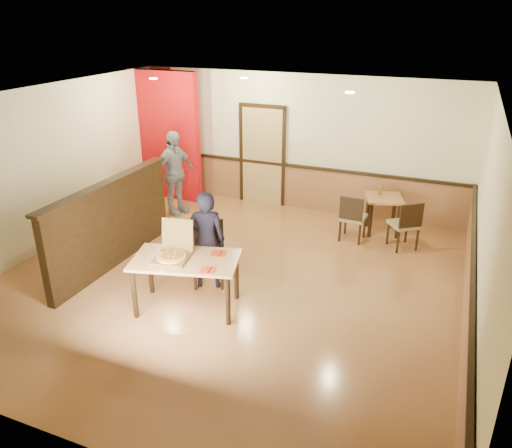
{
  "coord_description": "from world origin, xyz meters",
  "views": [
    {
      "loc": [
        3.03,
        -6.21,
        3.92
      ],
      "look_at": [
        0.47,
        0.0,
        1.04
      ],
      "focal_mm": 35.0,
      "sensor_mm": 36.0,
      "label": 1
    }
  ],
  "objects": [
    {
      "name": "ceiling",
      "position": [
        0.0,
        0.0,
        2.8
      ],
      "size": [
        7.0,
        7.0,
        0.0
      ],
      "primitive_type": "plane",
      "rotation": [
        3.14,
        0.0,
        0.0
      ],
      "color": "black",
      "rests_on": "wall_back"
    },
    {
      "name": "spot_b",
      "position": [
        -0.8,
        2.5,
        2.78
      ],
      "size": [
        0.14,
        0.14,
        0.02
      ],
      "primitive_type": "cylinder",
      "color": "#FDF3B1",
      "rests_on": "ceiling"
    },
    {
      "name": "wall_left",
      "position": [
        -3.5,
        0.0,
        1.4
      ],
      "size": [
        0.0,
        7.0,
        7.0
      ],
      "primitive_type": "plane",
      "rotation": [
        1.57,
        0.0,
        1.57
      ],
      "color": "#F3EEBE",
      "rests_on": "floor"
    },
    {
      "name": "diner_chair",
      "position": [
        -0.27,
        -0.12,
        0.54
      ],
      "size": [
        0.65,
        0.65,
        0.99
      ],
      "rotation": [
        0.0,
        0.0,
        0.43
      ],
      "color": "olive",
      "rests_on": "floor"
    },
    {
      "name": "napkin_near",
      "position": [
        0.24,
        -1.1,
        0.78
      ],
      "size": [
        0.24,
        0.24,
        0.01
      ],
      "rotation": [
        0.0,
        0.0,
        0.28
      ],
      "color": "red",
      "rests_on": "main_table"
    },
    {
      "name": "main_table",
      "position": [
        -0.2,
        -0.93,
        0.67
      ],
      "size": [
        1.62,
        1.18,
        0.78
      ],
      "rotation": [
        0.0,
        0.0,
        0.26
      ],
      "color": "#BA804E",
      "rests_on": "floor"
    },
    {
      "name": "passerby",
      "position": [
        -2.23,
        2.18,
        0.87
      ],
      "size": [
        0.71,
        1.1,
        1.74
      ],
      "primitive_type": "imported",
      "rotation": [
        0.0,
        0.0,
        1.26
      ],
      "color": "gray",
      "rests_on": "floor"
    },
    {
      "name": "red_accent_panel",
      "position": [
        -2.9,
        3.0,
        1.4
      ],
      "size": [
        1.6,
        0.2,
        2.78
      ],
      "primitive_type": "cube",
      "color": "#B30C11",
      "rests_on": "floor"
    },
    {
      "name": "side_chair_right",
      "position": [
        2.41,
        2.21,
        0.5
      ],
      "size": [
        0.63,
        0.63,
        0.91
      ],
      "rotation": [
        0.0,
        0.0,
        3.77
      ],
      "color": "olive",
      "rests_on": "floor"
    },
    {
      "name": "wall_back",
      "position": [
        0.0,
        3.5,
        1.4
      ],
      "size": [
        7.0,
        0.0,
        7.0
      ],
      "primitive_type": "plane",
      "rotation": [
        1.57,
        0.0,
        0.0
      ],
      "color": "#F3EEBE",
      "rests_on": "floor"
    },
    {
      "name": "napkin_far",
      "position": [
        0.15,
        -0.61,
        0.78
      ],
      "size": [
        0.25,
        0.25,
        0.01
      ],
      "rotation": [
        0.0,
        0.0,
        0.23
      ],
      "color": "red",
      "rests_on": "main_table"
    },
    {
      "name": "side_chair_left",
      "position": [
        1.47,
        2.2,
        0.49
      ],
      "size": [
        0.46,
        0.46,
        0.89
      ],
      "rotation": [
        0.0,
        0.0,
        3.09
      ],
      "color": "olive",
      "rests_on": "floor"
    },
    {
      "name": "condiment",
      "position": [
        1.8,
        2.91,
        0.79
      ],
      "size": [
        0.06,
        0.06,
        0.16
      ],
      "primitive_type": "cylinder",
      "color": "olive",
      "rests_on": "side_table"
    },
    {
      "name": "chair_rail_right",
      "position": [
        3.45,
        0.0,
        0.92
      ],
      "size": [
        0.06,
        7.0,
        0.06
      ],
      "primitive_type": "cube",
      "color": "black",
      "rests_on": "wall_right"
    },
    {
      "name": "diner",
      "position": [
        -0.22,
        -0.26,
        0.77
      ],
      "size": [
        0.66,
        0.56,
        1.54
      ],
      "primitive_type": "imported",
      "rotation": [
        0.0,
        0.0,
        3.53
      ],
      "color": "black",
      "rests_on": "floor"
    },
    {
      "name": "wainscot_back",
      "position": [
        0.0,
        3.47,
        0.45
      ],
      "size": [
        7.0,
        0.04,
        0.9
      ],
      "primitive_type": "cube",
      "color": "#8F6039",
      "rests_on": "floor"
    },
    {
      "name": "side_table",
      "position": [
        1.92,
        2.82,
        0.54
      ],
      "size": [
        0.83,
        0.83,
        0.71
      ],
      "rotation": [
        0.0,
        0.0,
        0.29
      ],
      "color": "#BA804E",
      "rests_on": "floor"
    },
    {
      "name": "wall_right",
      "position": [
        3.5,
        0.0,
        1.4
      ],
      "size": [
        0.0,
        7.0,
        7.0
      ],
      "primitive_type": "plane",
      "rotation": [
        1.57,
        0.0,
        -1.57
      ],
      "color": "#F3EEBE",
      "rests_on": "floor"
    },
    {
      "name": "chair_rail_back",
      "position": [
        0.0,
        3.45,
        0.92
      ],
      "size": [
        7.0,
        0.06,
        0.06
      ],
      "primitive_type": "cube",
      "color": "black",
      "rests_on": "wall_back"
    },
    {
      "name": "wainscot_right",
      "position": [
        3.47,
        0.0,
        0.45
      ],
      "size": [
        0.04,
        7.0,
        0.9
      ],
      "primitive_type": "cube",
      "color": "#8F6039",
      "rests_on": "floor"
    },
    {
      "name": "spot_c",
      "position": [
        1.4,
        1.5,
        2.78
      ],
      "size": [
        0.14,
        0.14,
        0.02
      ],
      "primitive_type": "cylinder",
      "color": "#FDF3B1",
      "rests_on": "ceiling"
    },
    {
      "name": "booth_partition",
      "position": [
        -2.0,
        -0.2,
        0.74
      ],
      "size": [
        0.2,
        3.1,
        1.44
      ],
      "color": "black",
      "rests_on": "floor"
    },
    {
      "name": "floor",
      "position": [
        0.0,
        0.0,
        0.0
      ],
      "size": [
        7.0,
        7.0,
        0.0
      ],
      "primitive_type": "plane",
      "color": "#B27745",
      "rests_on": "ground"
    },
    {
      "name": "pizza",
      "position": [
        -0.36,
        -1.02,
        0.83
      ],
      "size": [
        0.42,
        0.42,
        0.03
      ],
      "primitive_type": "cylinder",
      "rotation": [
        0.0,
        0.0,
        0.04
      ],
      "color": "#E19551",
      "rests_on": "pizza_box"
    },
    {
      "name": "spot_a",
      "position": [
        -2.3,
        1.8,
        2.78
      ],
      "size": [
        0.14,
        0.14,
        0.02
      ],
      "primitive_type": "cylinder",
      "color": "#FDF3B1",
      "rests_on": "ceiling"
    },
    {
      "name": "back_door",
      "position": [
        -0.8,
        3.46,
        1.05
      ],
      "size": [
        0.9,
        0.06,
        2.1
      ],
      "primitive_type": "cube",
      "color": "tan",
      "rests_on": "wall_back"
    },
    {
      "name": "pizza_box",
      "position": [
        -0.37,
        -0.97,
        0.84
      ],
      "size": [
        0.54,
        0.61,
        0.48
      ],
      "rotation": [
        0.0,
        0.0,
        0.18
      ],
      "color": "brown",
      "rests_on": "main_table"
    }
  ]
}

